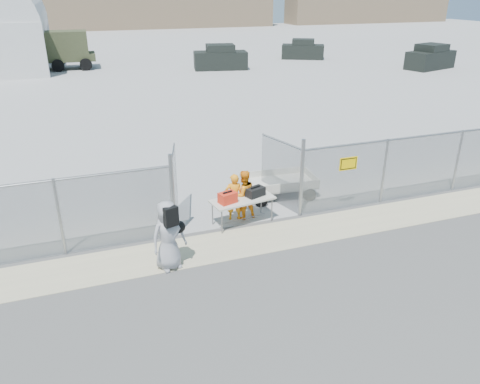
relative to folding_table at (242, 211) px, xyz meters
name	(u,v)px	position (x,y,z in m)	size (l,w,h in m)	color
ground	(265,258)	(-0.12, -2.12, -0.41)	(160.00, 160.00, 0.00)	#474747
tarmac_inside	(111,57)	(-0.12, 39.88, -0.40)	(160.00, 80.00, 0.01)	#9B9B9B
dirt_strip	(252,240)	(-0.12, -1.12, -0.40)	(44.00, 1.60, 0.01)	#C1B791
distant_hills	(118,1)	(4.88, 75.88, 4.09)	(140.00, 6.00, 9.00)	#7F684F
chain_link_fence	(240,192)	(-0.12, -0.12, 0.69)	(40.00, 0.20, 2.20)	gray
folding_table	(242,211)	(0.00, 0.00, 0.00)	(1.92, 0.80, 0.81)	beige
orange_bag	(228,198)	(-0.50, -0.12, 0.57)	(0.51, 0.34, 0.32)	red
black_duffel	(255,192)	(0.43, 0.05, 0.54)	(0.56, 0.33, 0.27)	black
security_worker_left	(234,197)	(-0.15, 0.33, 0.35)	(0.55, 0.36, 1.51)	orange
security_worker_right	(244,195)	(0.16, 0.33, 0.38)	(0.76, 0.59, 1.57)	orange
visitor	(168,235)	(-2.59, -1.70, 0.52)	(0.91, 0.59, 1.85)	#96969C
utility_trailer	(279,185)	(1.88, 1.52, -0.02)	(3.18, 1.64, 0.77)	beige
military_truck	(54,51)	(-5.45, 32.88, 1.20)	(6.74, 2.49, 3.22)	#383D24
parked_vehicle_near	(220,57)	(8.17, 28.25, 0.63)	(4.57, 2.07, 2.07)	black
parked_vehicle_mid	(303,49)	(17.97, 31.81, 0.53)	(4.14, 1.87, 1.87)	black
parked_vehicle_far	(431,57)	(25.67, 22.32, 0.63)	(4.59, 2.08, 2.08)	black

